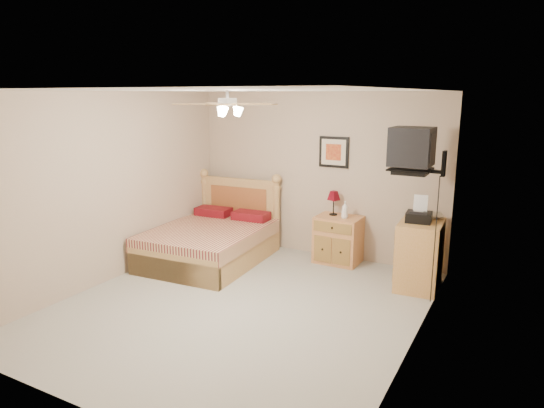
% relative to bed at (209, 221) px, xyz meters
% --- Properties ---
extents(floor, '(4.50, 4.50, 0.00)m').
position_rel_bed_xyz_m(floor, '(1.25, -1.12, -0.62)').
color(floor, '#9C998D').
rests_on(floor, ground).
extents(ceiling, '(4.00, 4.50, 0.04)m').
position_rel_bed_xyz_m(ceiling, '(1.25, -1.12, 1.88)').
color(ceiling, white).
rests_on(ceiling, ground).
extents(wall_back, '(4.00, 0.04, 2.50)m').
position_rel_bed_xyz_m(wall_back, '(1.25, 1.13, 0.63)').
color(wall_back, tan).
rests_on(wall_back, ground).
extents(wall_front, '(4.00, 0.04, 2.50)m').
position_rel_bed_xyz_m(wall_front, '(1.25, -3.37, 0.63)').
color(wall_front, tan).
rests_on(wall_front, ground).
extents(wall_left, '(0.04, 4.50, 2.50)m').
position_rel_bed_xyz_m(wall_left, '(-0.75, -1.12, 0.63)').
color(wall_left, tan).
rests_on(wall_left, ground).
extents(wall_right, '(0.04, 4.50, 2.50)m').
position_rel_bed_xyz_m(wall_right, '(3.25, -1.12, 0.63)').
color(wall_right, tan).
rests_on(wall_right, ground).
extents(bed, '(1.58, 2.00, 1.24)m').
position_rel_bed_xyz_m(bed, '(0.00, 0.00, 0.00)').
color(bed, tan).
rests_on(bed, ground).
extents(nightstand, '(0.65, 0.49, 0.70)m').
position_rel_bed_xyz_m(nightstand, '(1.71, 0.88, -0.27)').
color(nightstand, '#C6763D').
rests_on(nightstand, ground).
extents(table_lamp, '(0.26, 0.26, 0.36)m').
position_rel_bed_xyz_m(table_lamp, '(1.60, 0.95, 0.26)').
color(table_lamp, '#600411').
rests_on(table_lamp, nightstand).
extents(lotion_bottle, '(0.13, 0.13, 0.25)m').
position_rel_bed_xyz_m(lotion_bottle, '(1.81, 0.84, 0.21)').
color(lotion_bottle, white).
rests_on(lotion_bottle, nightstand).
extents(framed_picture, '(0.46, 0.04, 0.46)m').
position_rel_bed_xyz_m(framed_picture, '(1.52, 1.11, 1.00)').
color(framed_picture, black).
rests_on(framed_picture, wall_back).
extents(dresser, '(0.56, 0.77, 0.88)m').
position_rel_bed_xyz_m(dresser, '(2.98, 0.48, -0.18)').
color(dresser, '#BC8639').
rests_on(dresser, ground).
extents(fax_machine, '(0.34, 0.36, 0.33)m').
position_rel_bed_xyz_m(fax_machine, '(2.94, 0.44, 0.43)').
color(fax_machine, black).
rests_on(fax_machine, dresser).
extents(magazine_lower, '(0.27, 0.31, 0.02)m').
position_rel_bed_xyz_m(magazine_lower, '(2.94, 0.74, 0.27)').
color(magazine_lower, '#AFA48B').
rests_on(magazine_lower, dresser).
extents(magazine_upper, '(0.31, 0.36, 0.02)m').
position_rel_bed_xyz_m(magazine_upper, '(2.96, 0.74, 0.30)').
color(magazine_upper, gray).
rests_on(magazine_upper, magazine_lower).
extents(wall_tv, '(0.56, 0.46, 0.58)m').
position_rel_bed_xyz_m(wall_tv, '(3.00, 0.22, 1.19)').
color(wall_tv, black).
rests_on(wall_tv, wall_right).
extents(ceiling_fan, '(1.14, 1.14, 0.28)m').
position_rel_bed_xyz_m(ceiling_fan, '(1.25, -1.32, 1.74)').
color(ceiling_fan, white).
rests_on(ceiling_fan, ceiling).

